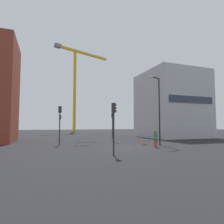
# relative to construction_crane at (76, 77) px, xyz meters

# --- Properties ---
(ground) EXTENTS (160.00, 160.00, 0.00)m
(ground) POSITION_rel_construction_crane_xyz_m (-2.14, -43.23, -17.46)
(ground) COLOR black
(office_block) EXTENTS (10.04, 10.14, 11.59)m
(office_block) POSITION_rel_construction_crane_xyz_m (12.14, -31.37, -11.67)
(office_block) COLOR #B7B7BC
(office_block) RESTS_ON ground
(construction_crane) EXTENTS (18.43, 7.56, 26.50)m
(construction_crane) POSITION_rel_construction_crane_xyz_m (0.00, 0.00, 0.00)
(construction_crane) COLOR gold
(construction_crane) RESTS_ON ground
(streetlamp_tall) EXTENTS (1.59, 0.79, 7.30)m
(streetlamp_tall) POSITION_rel_construction_crane_xyz_m (2.04, -42.45, -13.18)
(streetlamp_tall) COLOR black
(streetlamp_tall) RESTS_ON ground
(traffic_light_verge) EXTENTS (0.39, 0.29, 3.79)m
(traffic_light_verge) POSITION_rel_construction_crane_xyz_m (-6.96, -27.48, -14.90)
(traffic_light_verge) COLOR #232326
(traffic_light_verge) RESTS_ON ground
(traffic_light_corner) EXTENTS (0.38, 0.36, 3.99)m
(traffic_light_corner) POSITION_rel_construction_crane_xyz_m (0.61, -32.00, -14.78)
(traffic_light_corner) COLOR #232326
(traffic_light_corner) RESTS_ON ground
(traffic_light_median) EXTENTS (0.39, 0.31, 4.20)m
(traffic_light_median) POSITION_rel_construction_crane_xyz_m (-7.87, -38.39, -14.65)
(traffic_light_median) COLOR #2D2D30
(traffic_light_median) RESTS_ON ground
(traffic_light_far) EXTENTS (0.39, 0.34, 3.71)m
(traffic_light_far) POSITION_rel_construction_crane_xyz_m (-4.87, -47.20, -14.95)
(traffic_light_far) COLOR #2D2D30
(traffic_light_far) RESTS_ON ground
(pedestrian_walking) EXTENTS (0.34, 0.34, 1.63)m
(pedestrian_walking) POSITION_rel_construction_crane_xyz_m (0.67, -43.93, -16.52)
(pedestrian_walking) COLOR red
(pedestrian_walking) RESTS_ON ground
(safety_barrier_front) EXTENTS (2.43, 0.09, 1.08)m
(safety_barrier_front) POSITION_rel_construction_crane_xyz_m (-4.36, -36.23, -16.90)
(safety_barrier_front) COLOR gray
(safety_barrier_front) RESTS_ON ground
(safety_barrier_right_run) EXTENTS (1.80, 0.28, 1.08)m
(safety_barrier_right_run) POSITION_rel_construction_crane_xyz_m (4.62, -35.55, -16.90)
(safety_barrier_right_run) COLOR #B2B5BA
(safety_barrier_right_run) RESTS_ON ground
(safety_barrier_mid_span) EXTENTS (1.83, 0.24, 1.08)m
(safety_barrier_mid_span) POSITION_rel_construction_crane_xyz_m (-5.69, -40.09, -16.90)
(safety_barrier_mid_span) COLOR gray
(safety_barrier_mid_span) RESTS_ON ground
(safety_barrier_left_run) EXTENTS (0.22, 2.28, 1.08)m
(safety_barrier_left_run) POSITION_rel_construction_crane_xyz_m (-1.05, -38.00, -16.90)
(safety_barrier_left_run) COLOR #9EA0A5
(safety_barrier_left_run) RESTS_ON ground
(traffic_cone_orange) EXTENTS (0.45, 0.45, 0.45)m
(traffic_cone_orange) POSITION_rel_construction_crane_xyz_m (0.73, -41.59, -17.26)
(traffic_cone_orange) COLOR black
(traffic_cone_orange) RESTS_ON ground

